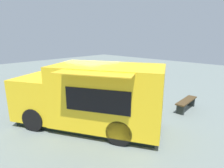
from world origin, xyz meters
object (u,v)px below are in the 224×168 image
planter_flowering_far (41,91)px  plaza_bench (186,102)px  planter_flowering_near (87,87)px  food_truck (90,98)px  person_customer (145,94)px

planter_flowering_far → plaza_bench: bearing=-60.1°
planter_flowering_near → plaza_bench: planter_flowering_near is taller
food_truck → person_customer: size_ratio=6.82×
planter_flowering_near → plaza_bench: size_ratio=0.35×
food_truck → planter_flowering_far: food_truck is taller
food_truck → planter_flowering_far: (0.28, 4.72, -0.74)m
planter_flowering_far → plaza_bench: planter_flowering_far is taller
person_customer → planter_flowering_near: bearing=108.9°
planter_flowering_near → plaza_bench: 5.88m
food_truck → planter_flowering_near: food_truck is taller
plaza_bench → planter_flowering_near: bearing=103.1°
food_truck → plaza_bench: food_truck is taller
planter_flowering_near → planter_flowering_far: size_ratio=0.76×
planter_flowering_near → food_truck: bearing=-127.4°
person_customer → planter_flowering_far: (-3.76, 4.54, 0.09)m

